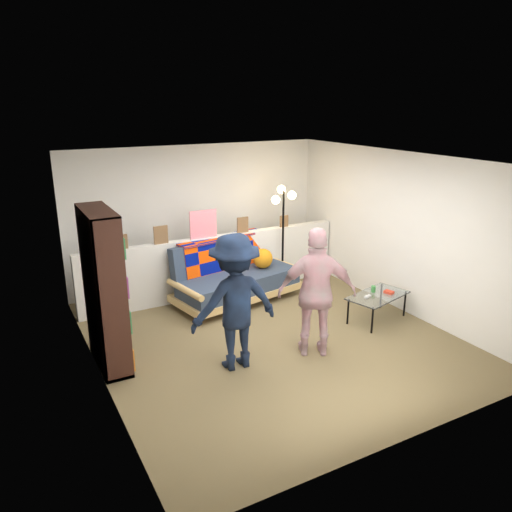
{
  "coord_description": "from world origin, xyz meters",
  "views": [
    {
      "loc": [
        -3.12,
        -5.35,
        3.12
      ],
      "look_at": [
        0.0,
        0.4,
        1.05
      ],
      "focal_mm": 35.0,
      "sensor_mm": 36.0,
      "label": 1
    }
  ],
  "objects_px": {
    "floor_lamp": "(283,217)",
    "bookshelf": "(105,295)",
    "person_left": "(235,302)",
    "coffee_table": "(378,296)",
    "person_right": "(317,293)",
    "futon_sofa": "(236,276)"
  },
  "relations": [
    {
      "from": "bookshelf",
      "to": "floor_lamp",
      "type": "bearing_deg",
      "value": 21.04
    },
    {
      "from": "bookshelf",
      "to": "person_left",
      "type": "distance_m",
      "value": 1.54
    },
    {
      "from": "futon_sofa",
      "to": "person_left",
      "type": "relative_size",
      "value": 1.31
    },
    {
      "from": "floor_lamp",
      "to": "person_right",
      "type": "xyz_separation_m",
      "value": [
        -0.87,
        -2.23,
        -0.41
      ]
    },
    {
      "from": "floor_lamp",
      "to": "person_left",
      "type": "height_order",
      "value": "floor_lamp"
    },
    {
      "from": "floor_lamp",
      "to": "bookshelf",
      "type": "bearing_deg",
      "value": -158.96
    },
    {
      "from": "bookshelf",
      "to": "person_right",
      "type": "height_order",
      "value": "bookshelf"
    },
    {
      "from": "futon_sofa",
      "to": "coffee_table",
      "type": "xyz_separation_m",
      "value": [
        1.48,
        -1.69,
        -0.04
      ]
    },
    {
      "from": "futon_sofa",
      "to": "bookshelf",
      "type": "height_order",
      "value": "bookshelf"
    },
    {
      "from": "coffee_table",
      "to": "floor_lamp",
      "type": "height_order",
      "value": "floor_lamp"
    },
    {
      "from": "coffee_table",
      "to": "person_right",
      "type": "xyz_separation_m",
      "value": [
        -1.38,
        -0.4,
        0.46
      ]
    },
    {
      "from": "coffee_table",
      "to": "person_left",
      "type": "xyz_separation_m",
      "value": [
        -2.41,
        -0.18,
        0.46
      ]
    },
    {
      "from": "coffee_table",
      "to": "person_right",
      "type": "distance_m",
      "value": 1.51
    },
    {
      "from": "coffee_table",
      "to": "futon_sofa",
      "type": "bearing_deg",
      "value": 131.05
    },
    {
      "from": "futon_sofa",
      "to": "coffee_table",
      "type": "distance_m",
      "value": 2.25
    },
    {
      "from": "coffee_table",
      "to": "person_left",
      "type": "relative_size",
      "value": 0.63
    },
    {
      "from": "floor_lamp",
      "to": "person_left",
      "type": "xyz_separation_m",
      "value": [
        -1.89,
        -2.02,
        -0.41
      ]
    },
    {
      "from": "person_right",
      "to": "person_left",
      "type": "bearing_deg",
      "value": 17.28
    },
    {
      "from": "futon_sofa",
      "to": "person_left",
      "type": "height_order",
      "value": "person_left"
    },
    {
      "from": "person_right",
      "to": "floor_lamp",
      "type": "bearing_deg",
      "value": -82.19
    },
    {
      "from": "bookshelf",
      "to": "person_left",
      "type": "xyz_separation_m",
      "value": [
        1.33,
        -0.78,
        -0.07
      ]
    },
    {
      "from": "coffee_table",
      "to": "bookshelf",
      "type": "bearing_deg",
      "value": 170.97
    }
  ]
}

